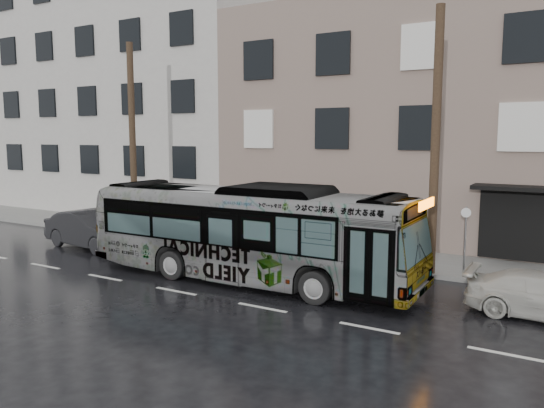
{
  "coord_description": "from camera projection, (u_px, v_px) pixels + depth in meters",
  "views": [
    {
      "loc": [
        10.86,
        -14.96,
        4.86
      ],
      "look_at": [
        0.58,
        2.5,
        2.27
      ],
      "focal_mm": 35.0,
      "sensor_mm": 36.0,
      "label": 1
    }
  ],
  "objects": [
    {
      "name": "ground",
      "position": [
        222.0,
        274.0,
        18.87
      ],
      "size": [
        120.0,
        120.0,
        0.0
      ],
      "primitive_type": "plane",
      "color": "black",
      "rests_on": "ground"
    },
    {
      "name": "sidewalk",
      "position": [
        288.0,
        247.0,
        23.05
      ],
      "size": [
        90.0,
        3.6,
        0.15
      ],
      "primitive_type": "cube",
      "color": "gray",
      "rests_on": "ground"
    },
    {
      "name": "building_taupe",
      "position": [
        451.0,
        123.0,
        26.51
      ],
      "size": [
        20.0,
        12.0,
        11.0
      ],
      "primitive_type": "cube",
      "color": "gray",
      "rests_on": "ground"
    },
    {
      "name": "building_grey",
      "position": [
        135.0,
        93.0,
        39.05
      ],
      "size": [
        26.0,
        15.0,
        16.0
      ],
      "primitive_type": "cube",
      "color": "beige",
      "rests_on": "ground"
    },
    {
      "name": "utility_pole_front",
      "position": [
        435.0,
        143.0,
        17.83
      ],
      "size": [
        0.3,
        0.3,
        9.0
      ],
      "primitive_type": "cylinder",
      "color": "#443422",
      "rests_on": "sidewalk"
    },
    {
      "name": "utility_pole_rear",
      "position": [
        133.0,
        141.0,
        24.87
      ],
      "size": [
        0.3,
        0.3,
        9.0
      ],
      "primitive_type": "cylinder",
      "color": "#443422",
      "rests_on": "sidewalk"
    },
    {
      "name": "sign_post",
      "position": [
        465.0,
        242.0,
        17.7
      ],
      "size": [
        0.06,
        0.06,
        2.4
      ],
      "primitive_type": "cylinder",
      "color": "slate",
      "rests_on": "sidewalk"
    },
    {
      "name": "bus",
      "position": [
        248.0,
        233.0,
        17.81
      ],
      "size": [
        11.77,
        2.79,
        3.28
      ],
      "primitive_type": "imported",
      "rotation": [
        0.0,
        0.0,
        1.57
      ],
      "color": "#B2B2B2",
      "rests_on": "ground"
    },
    {
      "name": "dark_sedan",
      "position": [
        92.0,
        229.0,
        23.17
      ],
      "size": [
        5.12,
        2.31,
        1.63
      ],
      "primitive_type": "imported",
      "rotation": [
        0.0,
        0.0,
        1.45
      ],
      "color": "black",
      "rests_on": "ground"
    }
  ]
}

